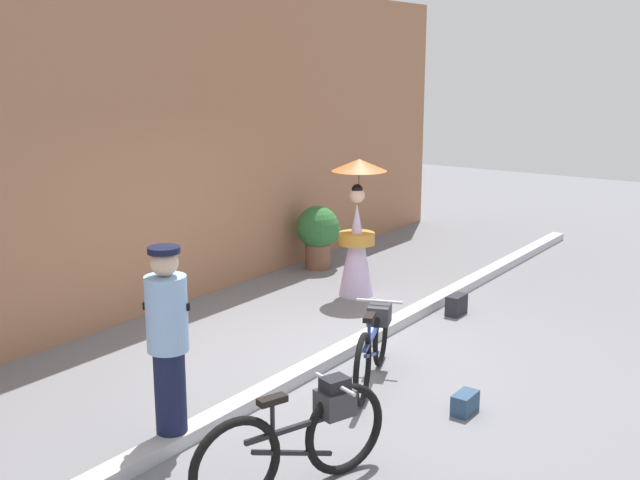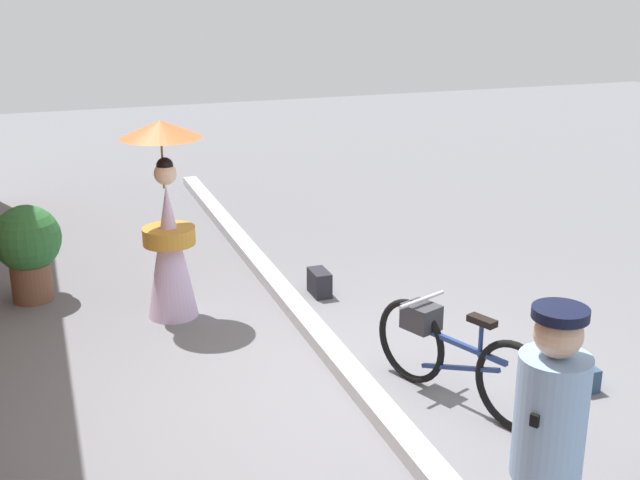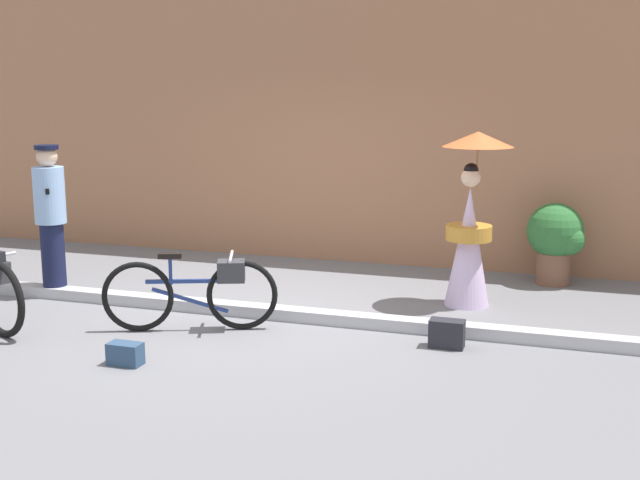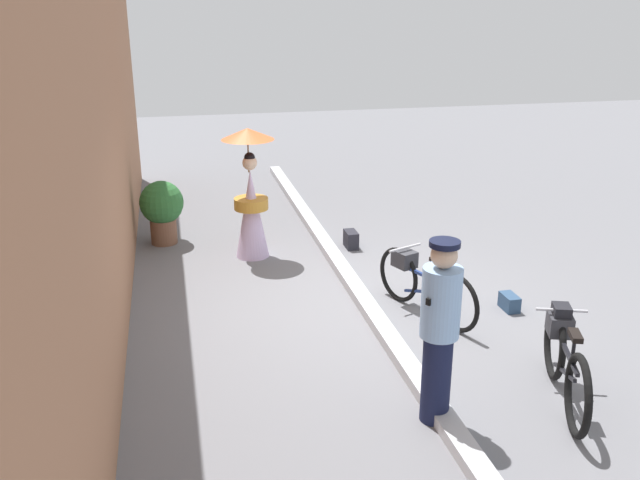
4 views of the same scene
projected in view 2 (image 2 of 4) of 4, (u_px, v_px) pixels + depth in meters
The scene contains 8 objects.
ground_plane at pixel (359, 391), 6.44m from camera, with size 30.00×30.00×0.00m, color slate.
sidewalk_curb at pixel (359, 384), 6.42m from camera, with size 14.00×0.20×0.12m, color #B2B2B7.
bicycle_far_side at pixel (453, 353), 6.18m from camera, with size 1.59×0.71×0.77m.
person_officer at pixel (546, 461), 3.92m from camera, with size 0.34×0.35×1.70m.
person_with_parasol at pixel (168, 224), 7.60m from camera, with size 0.74×0.74×1.87m.
potted_plant_by_door at pixel (29, 245), 8.08m from camera, with size 0.68×0.66×0.98m.
backpack_on_pavement at pixel (320, 282), 8.33m from camera, with size 0.31×0.17×0.26m.
backpack_spare at pixel (582, 375), 6.48m from camera, with size 0.29×0.16×0.19m.
Camera 2 is at (-5.32, 2.20, 3.13)m, focal length 46.05 mm.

